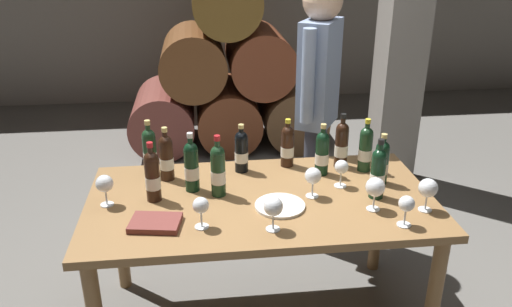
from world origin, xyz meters
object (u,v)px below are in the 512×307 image
at_px(wine_bottle_6, 366,148).
at_px(wine_glass_5, 428,189).
at_px(wine_bottle_11, 322,153).
at_px(wine_bottle_5, 192,166).
at_px(wine_bottle_0, 150,151).
at_px(wine_glass_6, 407,205).
at_px(wine_glass_3, 105,184).
at_px(wine_glass_4, 341,168).
at_px(wine_glass_1, 201,207).
at_px(wine_bottle_4, 241,151).
at_px(wine_bottle_2, 152,176).
at_px(tasting_notebook, 155,223).
at_px(wine_bottle_3, 287,146).
at_px(wine_bottle_7, 166,157).
at_px(wine_bottle_10, 382,162).
at_px(wine_glass_2, 313,177).
at_px(wine_bottle_8, 342,144).
at_px(wine_glass_0, 375,188).
at_px(sommelier_presenting, 318,95).
at_px(wine_glass_7, 273,207).
at_px(serving_plate, 280,206).
at_px(wine_bottle_1, 378,173).
at_px(wine_bottle_9, 218,170).
at_px(dining_table, 261,214).

distance_m(wine_bottle_6, wine_glass_5, 0.49).
bearing_deg(wine_bottle_11, wine_bottle_5, -170.98).
bearing_deg(wine_bottle_0, wine_glass_6, -30.03).
relative_size(wine_bottle_0, wine_glass_3, 1.96).
bearing_deg(wine_glass_4, wine_glass_1, -156.14).
xyz_separation_m(wine_bottle_6, wine_glass_1, (-0.90, -0.49, -0.02)).
bearing_deg(wine_bottle_4, wine_bottle_5, -144.01).
xyz_separation_m(wine_bottle_2, tasting_notebook, (0.02, -0.24, -0.12)).
bearing_deg(wine_bottle_3, wine_bottle_7, -171.85).
relative_size(wine_bottle_4, wine_bottle_5, 0.87).
bearing_deg(wine_bottle_10, wine_bottle_11, 152.55).
distance_m(wine_bottle_5, wine_glass_2, 0.60).
bearing_deg(wine_glass_4, wine_glass_6, -66.02).
height_order(wine_bottle_2, wine_glass_3, wine_bottle_2).
xyz_separation_m(wine_glass_1, wine_glass_5, (1.05, 0.03, 0.01)).
bearing_deg(wine_bottle_3, wine_bottle_2, -155.83).
xyz_separation_m(wine_bottle_8, tasting_notebook, (-0.98, -0.52, -0.12)).
height_order(wine_glass_0, sommelier_presenting, sommelier_presenting).
distance_m(wine_glass_2, wine_glass_7, 0.37).
bearing_deg(wine_glass_1, serving_plate, 20.32).
bearing_deg(wine_bottle_5, serving_plate, -28.97).
xyz_separation_m(wine_glass_2, wine_glass_3, (-0.99, 0.03, 0.00)).
bearing_deg(wine_bottle_6, serving_plate, -145.89).
distance_m(wine_bottle_10, wine_glass_4, 0.21).
bearing_deg(wine_bottle_6, wine_glass_1, -151.21).
xyz_separation_m(wine_bottle_8, wine_bottle_10, (0.15, -0.22, -0.01)).
height_order(wine_bottle_10, wine_glass_0, wine_bottle_10).
distance_m(wine_bottle_0, wine_glass_3, 0.37).
relative_size(wine_glass_3, serving_plate, 0.65).
relative_size(wine_glass_7, serving_plate, 0.66).
bearing_deg(wine_glass_2, wine_glass_3, 178.23).
xyz_separation_m(wine_glass_2, sommelier_presenting, (0.19, 0.77, 0.17)).
height_order(wine_glass_1, serving_plate, wine_glass_1).
xyz_separation_m(wine_glass_1, wine_glass_4, (0.72, 0.32, -0.00)).
distance_m(wine_bottle_5, wine_glass_0, 0.90).
height_order(wine_glass_3, wine_glass_5, wine_glass_5).
bearing_deg(wine_bottle_6, wine_glass_2, -142.38).
distance_m(wine_glass_1, wine_glass_7, 0.32).
relative_size(wine_glass_1, wine_glass_4, 1.01).
xyz_separation_m(wine_bottle_1, wine_bottle_4, (-0.63, 0.37, -0.01)).
relative_size(wine_bottle_7, wine_glass_3, 1.85).
distance_m(wine_bottle_9, wine_glass_4, 0.63).
distance_m(wine_bottle_1, wine_bottle_2, 1.09).
height_order(wine_bottle_7, wine_bottle_9, wine_bottle_9).
bearing_deg(wine_bottle_2, wine_glass_1, -51.44).
relative_size(dining_table, serving_plate, 7.08).
relative_size(wine_bottle_5, sommelier_presenting, 0.18).
height_order(wine_bottle_10, serving_plate, wine_bottle_10).
bearing_deg(wine_bottle_11, serving_plate, -129.65).
bearing_deg(wine_bottle_1, wine_glass_2, 172.69).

